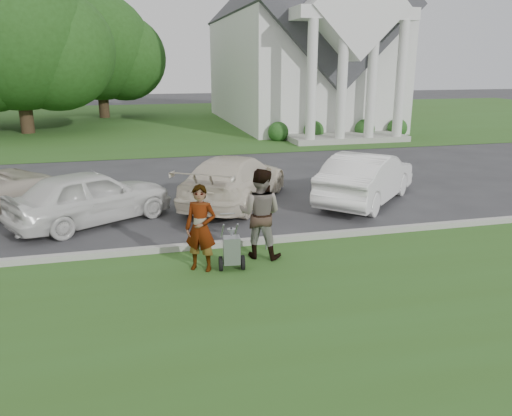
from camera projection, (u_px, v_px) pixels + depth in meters
name	position (u px, v px, depth m)	size (l,w,h in m)	color
ground	(238.00, 255.00, 10.74)	(120.00, 120.00, 0.00)	#333335
grass_strip	(277.00, 323.00, 7.94)	(80.00, 7.00, 0.01)	#335A1E
church_lawn	(161.00, 120.00, 35.90)	(80.00, 30.00, 0.01)	#335A1E
curb	(233.00, 243.00, 11.23)	(80.00, 0.18, 0.15)	#9E9E93
church	(299.00, 32.00, 32.69)	(9.19, 19.00, 24.10)	white
tree_left	(17.00, 42.00, 27.96)	(10.63, 8.40, 9.71)	#332316
tree_back	(99.00, 52.00, 36.44)	(9.61, 7.60, 8.89)	#332316
striping_cart	(232.00, 251.00, 9.87)	(0.54, 1.04, 0.94)	black
person_left	(201.00, 229.00, 9.73)	(0.63, 0.41, 1.73)	#999999
person_right	(260.00, 214.00, 10.38)	(0.93, 0.72, 1.90)	#999999
parking_meter_near	(266.00, 212.00, 10.80)	(0.10, 0.09, 1.39)	#94969C
car_b	(91.00, 197.00, 12.71)	(1.66, 4.13, 1.41)	white
car_c	(234.00, 179.00, 14.56)	(1.98, 4.87, 1.41)	silver
car_d	(367.00, 177.00, 14.68)	(1.56, 4.49, 1.48)	white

